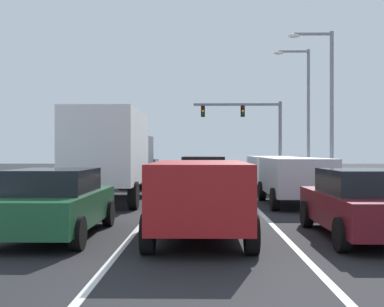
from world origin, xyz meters
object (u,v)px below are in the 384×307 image
Objects in this scene: suv_black_center_lane_third at (203,170)px; sedan_tan_center_lane_second at (204,183)px; suv_silver_right_lane_second at (295,177)px; box_truck_left_lane_second at (113,152)px; suv_white_right_lane_third at (271,170)px; sedan_green_left_lane_nearest at (55,202)px; street_lamp_right_near at (326,94)px; sedan_navy_left_lane_third at (142,173)px; sedan_maroon_right_lane_nearest at (363,203)px; traffic_light_gantry at (253,121)px; street_lamp_right_mid at (304,102)px; suv_red_center_lane_nearest at (200,192)px.

sedan_tan_center_lane_second is at bearing -89.90° from suv_black_center_lane_third.
suv_silver_right_lane_second is 0.68× the size of box_truck_left_lane_second.
suv_white_right_lane_third is at bearing 0.05° from suv_black_center_lane_third.
suv_white_right_lane_third is (0.14, 6.93, 0.00)m from suv_silver_right_lane_second.
street_lamp_right_near is at bearing 59.66° from sedan_green_left_lane_nearest.
sedan_navy_left_lane_third is 11.70m from street_lamp_right_near.
sedan_maroon_right_lane_nearest is at bearing -89.69° from suv_white_right_lane_third.
suv_silver_right_lane_second is at bearing -109.23° from street_lamp_right_near.
sedan_navy_left_lane_third is (-3.26, 1.75, -0.25)m from suv_black_center_lane_third.
sedan_tan_center_lane_second is 25.19m from traffic_light_gantry.
sedan_tan_center_lane_second is 0.50× the size of street_lamp_right_near.
street_lamp_right_near reaches higher than sedan_green_left_lane_nearest.
street_lamp_right_mid is (4.13, 12.03, 4.55)m from suv_white_right_lane_third.
street_lamp_right_mid reaches higher than suv_white_right_lane_third.
sedan_maroon_right_lane_nearest is 3.57m from suv_red_center_lane_nearest.
suv_black_center_lane_third reaches higher than sedan_maroon_right_lane_nearest.
traffic_light_gantry is at bearing 86.92° from suv_white_right_lane_third.
suv_black_center_lane_third is at bearing -103.71° from traffic_light_gantry.
traffic_light_gantry is at bearing 76.24° from sedan_green_left_lane_nearest.
box_truck_left_lane_second is (-6.80, -5.96, 0.88)m from suv_white_right_lane_third.
street_lamp_right_mid is (3.18, -5.70, 1.07)m from traffic_light_gantry.
box_truck_left_lane_second is 0.76× the size of street_lamp_right_mid.
street_lamp_right_near reaches higher than sedan_navy_left_lane_third.
suv_white_right_lane_third is 1.00× the size of suv_red_center_lane_nearest.
sedan_maroon_right_lane_nearest is 1.00× the size of sedan_green_left_lane_nearest.
street_lamp_right_near reaches higher than suv_black_center_lane_third.
sedan_maroon_right_lane_nearest and sedan_navy_left_lane_third have the same top height.
street_lamp_right_near is (10.62, 10.38, 3.38)m from box_truck_left_lane_second.
sedan_navy_left_lane_third is (-6.49, 8.68, -0.25)m from suv_silver_right_lane_second.
suv_black_center_lane_third is at bearing -121.94° from street_lamp_right_mid.
suv_silver_right_lane_second is 0.65× the size of traffic_light_gantry.
sedan_tan_center_lane_second is at bearing -99.97° from traffic_light_gantry.
suv_white_right_lane_third is 1.09× the size of sedan_tan_center_lane_second.
suv_silver_right_lane_second is 24.92m from traffic_light_gantry.
traffic_light_gantry reaches higher than suv_white_right_lane_third.
suv_silver_right_lane_second is 1.09× the size of sedan_navy_left_lane_third.
suv_white_right_lane_third is at bearing -93.08° from traffic_light_gantry.
suv_silver_right_lane_second is at bearing -91.16° from suv_white_right_lane_third.
suv_silver_right_lane_second is 9.34m from sedan_green_left_lane_nearest.
box_truck_left_lane_second reaches higher than sedan_navy_left_lane_third.
suv_silver_right_lane_second is at bearing -2.18° from sedan_tan_center_lane_second.
traffic_light_gantry is at bearing 87.46° from suv_silver_right_lane_second.
suv_red_center_lane_nearest is at bearing -2.17° from sedan_green_left_lane_nearest.
street_lamp_right_near is at bearing 14.34° from sedan_navy_left_lane_third.
suv_silver_right_lane_second is 7.64m from suv_black_center_lane_third.
sedan_maroon_right_lane_nearest is at bearing -0.62° from sedan_green_left_lane_nearest.
traffic_light_gantry is at bearing 119.14° from street_lamp_right_mid.
suv_silver_right_lane_second is 6.93m from suv_white_right_lane_third.
box_truck_left_lane_second is (-6.87, 7.68, 1.14)m from sedan_maroon_right_lane_nearest.
traffic_light_gantry is (4.31, 24.53, 3.73)m from sedan_tan_center_lane_second.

